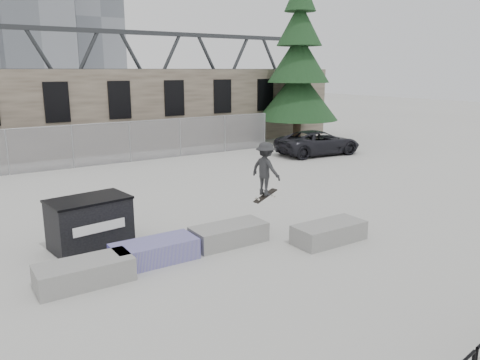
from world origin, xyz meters
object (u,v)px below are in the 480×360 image
object	(u,v)px
planter_far_left	(85,272)
planter_offset	(329,232)
suv	(318,143)
planter_center_left	(155,251)
spruce_tree	(299,68)
skateboarder	(266,169)
dumpster	(90,222)
planter_center_right	(229,233)

from	to	relation	value
planter_far_left	planter_offset	size ratio (longest dim) A/B	1.00
planter_far_left	suv	xyz separation A→B (m)	(14.90, 9.01, 0.38)
planter_center_left	spruce_tree	bearing A→B (deg)	40.47
skateboarder	dumpster	bearing A→B (deg)	59.68
planter_center_right	planter_offset	bearing A→B (deg)	-30.39
planter_center_right	skateboarder	world-z (taller)	skateboarder
planter_center_left	dumpster	size ratio (longest dim) A/B	0.95
planter_offset	skateboarder	world-z (taller)	skateboarder
planter_far_left	skateboarder	bearing A→B (deg)	7.36
spruce_tree	suv	distance (m)	6.23
dumpster	planter_offset	bearing A→B (deg)	-37.28
suv	planter_center_right	bearing A→B (deg)	133.81
planter_center_left	dumpster	bearing A→B (deg)	118.74
planter_center_left	dumpster	xyz separation A→B (m)	(-0.99, 1.81, 0.38)
skateboarder	planter_offset	bearing A→B (deg)	-164.95
planter_center_right	dumpster	bearing A→B (deg)	150.52
planter_center_right	dumpster	world-z (taller)	dumpster
planter_far_left	dumpster	xyz separation A→B (m)	(0.74, 2.11, 0.38)
dumpster	planter_far_left	bearing A→B (deg)	-116.58
planter_far_left	dumpster	world-z (taller)	dumpster
planter_center_right	planter_far_left	bearing A→B (deg)	-174.75
planter_center_left	planter_far_left	bearing A→B (deg)	-170.15
spruce_tree	dumpster	bearing A→B (deg)	-145.40
planter_offset	dumpster	distance (m)	6.26
planter_far_left	planter_center_left	distance (m)	1.76
planter_offset	dumpster	bearing A→B (deg)	150.13
planter_far_left	planter_center_left	world-z (taller)	same
planter_center_right	spruce_tree	size ratio (longest dim) A/B	0.17
planter_offset	planter_center_right	bearing A→B (deg)	149.61
spruce_tree	skateboarder	xyz separation A→B (m)	(-11.77, -12.68, -2.79)
planter_far_left	planter_offset	world-z (taller)	same
planter_center_left	planter_center_right	xyz separation A→B (m)	(2.12, 0.05, 0.00)
planter_center_left	suv	xyz separation A→B (m)	(13.17, 8.71, 0.38)
suv	skateboarder	size ratio (longest dim) A/B	2.82
dumpster	spruce_tree	bearing A→B (deg)	27.19
planter_center_right	planter_offset	distance (m)	2.67
planter_center_left	planter_offset	size ratio (longest dim) A/B	1.00
dumpster	skateboarder	size ratio (longest dim) A/B	1.27
planter_far_left	skateboarder	world-z (taller)	skateboarder
planter_offset	dumpster	world-z (taller)	dumpster
planter_far_left	planter_center_right	world-z (taller)	same
planter_center_right	spruce_tree	distance (m)	19.01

